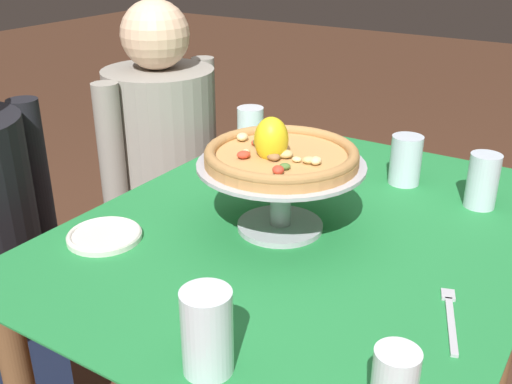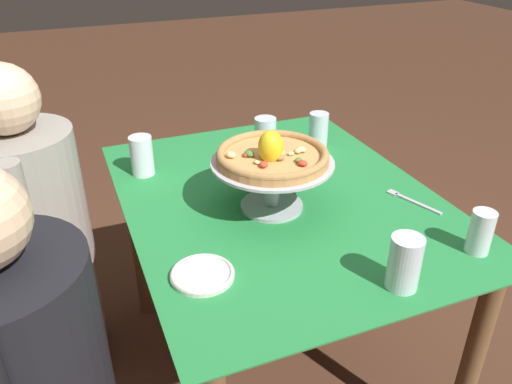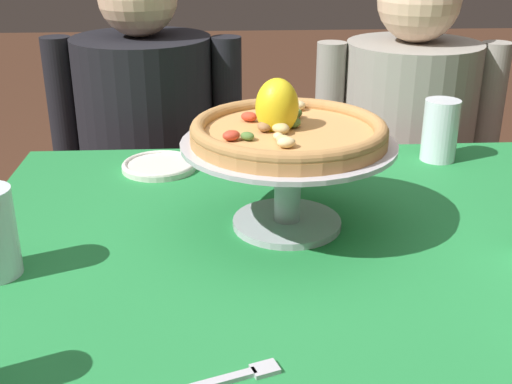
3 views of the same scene
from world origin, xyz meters
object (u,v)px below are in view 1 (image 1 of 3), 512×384
Objects in this scene: water_glass_back_right at (250,133)px; water_glass_side_right at (405,163)px; water_glass_side_left at (207,337)px; diner_right at (165,179)px; pizza at (280,154)px; dinner_fork at (450,316)px; water_glass_front_right at (482,184)px; pizza_stand at (281,185)px; side_plate at (104,235)px.

water_glass_side_right is (0.02, -0.46, -0.00)m from water_glass_back_right.
water_glass_side_left is 1.23m from diner_right.
pizza reaches higher than water_glass_side_right.
diner_right reaches higher than water_glass_side_left.
water_glass_side_right is 0.87m from diner_right.
dinner_fork is at bearing -39.94° from water_glass_side_left.
water_glass_back_right reaches higher than water_glass_front_right.
water_glass_side_right is at bearing -20.22° from pizza.
pizza_stand reaches higher than side_plate.
dinner_fork is (0.12, -0.70, -0.01)m from side_plate.
water_glass_back_right is 0.61m from side_plate.
water_glass_front_right is 0.95× the size of water_glass_side_left.
pizza is 1.77× the size of dinner_fork.
pizza reaches higher than side_plate.
water_glass_front_right is 0.20m from water_glass_side_right.
water_glass_side_right is 0.84m from water_glass_side_left.
pizza_stand is 0.49m from water_glass_back_right.
pizza_stand is 0.44m from dinner_fork.
pizza is 0.88m from diner_right.
water_glass_front_right is 0.87m from side_plate.
pizza_stand is at bearing -35.14° from pizza.
water_glass_side_right is 0.69× the size of dinner_fork.
water_glass_back_right is at bearing 40.60° from pizza_stand.
dinner_fork is (-0.48, -0.07, -0.05)m from water_glass_front_right.
side_plate is at bearing 129.94° from pizza_stand.
dinner_fork is at bearing -106.96° from pizza.
water_glass_back_right is at bearing 88.53° from water_glass_front_right.
water_glass_front_right is at bearing 8.24° from dinner_fork.
water_glass_front_right is at bearing -91.47° from water_glass_back_right.
water_glass_side_left reaches higher than dinner_fork.
pizza is 2.36× the size of water_glass_side_left.
water_glass_back_right reaches higher than side_plate.
side_plate is at bearing -177.72° from water_glass_back_right.
water_glass_front_right is 0.83m from water_glass_side_left.
water_glass_back_right is at bearing 92.72° from water_glass_side_right.
water_glass_back_right is 0.88m from dinner_fork.
diner_right reaches higher than pizza_stand.
diner_right is (0.06, 1.04, -0.24)m from water_glass_front_right.
water_glass_back_right is at bearing -96.41° from diner_right.
diner_right is at bearing 43.97° from water_glass_side_left.
water_glass_back_right is 0.46m from water_glass_side_right.
side_plate is at bearing -148.37° from diner_right.
pizza is at bearing -120.80° from diner_right.
diner_right is at bearing 59.20° from pizza.
water_glass_side_right is at bearing -20.13° from pizza_stand.
water_glass_back_right is at bearing 2.28° from side_plate.
pizza is 0.47m from dinner_fork.
water_glass_side_left is (-0.84, 0.00, 0.00)m from water_glass_side_right.
diner_right reaches higher than side_plate.
pizza reaches higher than dinner_fork.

